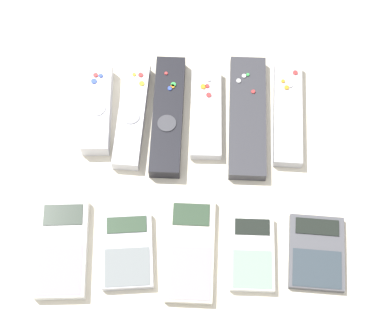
% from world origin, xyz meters
% --- Properties ---
extents(ground_plane, '(3.00, 3.00, 0.00)m').
position_xyz_m(ground_plane, '(0.00, 0.00, 0.00)').
color(ground_plane, beige).
extents(remote_0, '(0.05, 0.16, 0.03)m').
position_xyz_m(remote_0, '(-0.15, 0.13, 0.01)').
color(remote_0, silver).
rests_on(remote_0, ground_plane).
extents(remote_1, '(0.05, 0.19, 0.02)m').
position_xyz_m(remote_1, '(-0.10, 0.12, 0.01)').
color(remote_1, silver).
rests_on(remote_1, ground_plane).
extents(remote_2, '(0.05, 0.21, 0.03)m').
position_xyz_m(remote_2, '(-0.04, 0.12, 0.01)').
color(remote_2, black).
rests_on(remote_2, ground_plane).
extents(remote_3, '(0.05, 0.16, 0.02)m').
position_xyz_m(remote_3, '(0.02, 0.13, 0.01)').
color(remote_3, silver).
rests_on(remote_3, ground_plane).
extents(remote_4, '(0.06, 0.22, 0.02)m').
position_xyz_m(remote_4, '(0.09, 0.12, 0.01)').
color(remote_4, '#333338').
rests_on(remote_4, ground_plane).
extents(remote_5, '(0.05, 0.19, 0.02)m').
position_xyz_m(remote_5, '(0.15, 0.13, 0.01)').
color(remote_5, '#B7B7BC').
rests_on(remote_5, ground_plane).
extents(calculator_0, '(0.08, 0.15, 0.02)m').
position_xyz_m(calculator_0, '(-0.19, -0.10, 0.01)').
color(calculator_0, silver).
rests_on(calculator_0, ground_plane).
extents(calculator_1, '(0.08, 0.12, 0.02)m').
position_xyz_m(calculator_1, '(-0.09, -0.10, 0.01)').
color(calculator_1, '#B2B2B7').
rests_on(calculator_1, ground_plane).
extents(calculator_2, '(0.07, 0.16, 0.01)m').
position_xyz_m(calculator_2, '(0.00, -0.10, 0.01)').
color(calculator_2, beige).
rests_on(calculator_2, ground_plane).
extents(calculator_3, '(0.07, 0.11, 0.02)m').
position_xyz_m(calculator_3, '(0.09, -0.10, 0.01)').
color(calculator_3, silver).
rests_on(calculator_3, ground_plane).
extents(calculator_4, '(0.09, 0.12, 0.01)m').
position_xyz_m(calculator_4, '(0.19, -0.10, 0.01)').
color(calculator_4, '#4C4C51').
rests_on(calculator_4, ground_plane).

